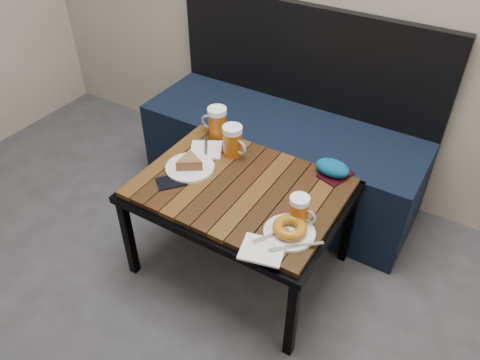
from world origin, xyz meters
The scene contains 12 objects.
bench centered at (-0.27, 1.76, 0.27)m, with size 1.40×0.50×0.95m.
cafe_table centered at (-0.19, 1.19, 0.43)m, with size 0.84×0.62×0.47m.
beer_mug_left centered at (-0.47, 1.45, 0.54)m, with size 0.13×0.09×0.14m.
beer_mug_centre centered at (-0.32, 1.36, 0.54)m, with size 0.13×0.10×0.14m.
beer_mug_right centered at (0.10, 1.13, 0.53)m, with size 0.11×0.07×0.12m.
plate_pie centered at (-0.42, 1.18, 0.49)m, with size 0.20×0.20×0.06m.
plate_bagel centered at (0.10, 1.05, 0.49)m, with size 0.22×0.21×0.05m.
napkin_left centered at (-0.44, 1.32, 0.48)m, with size 0.18×0.18×0.01m.
napkin_right centered at (0.06, 0.93, 0.48)m, with size 0.17×0.16×0.01m.
passport_navy centered at (-0.43, 1.07, 0.47)m, with size 0.08×0.12×0.01m, color black.
passport_burgundy centered at (0.12, 1.45, 0.48)m, with size 0.10×0.13×0.01m, color black.
knit_pouch centered at (0.10, 1.45, 0.50)m, with size 0.14×0.09×0.06m, color navy.
Camera 1 is at (0.56, -0.03, 1.67)m, focal length 35.00 mm.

